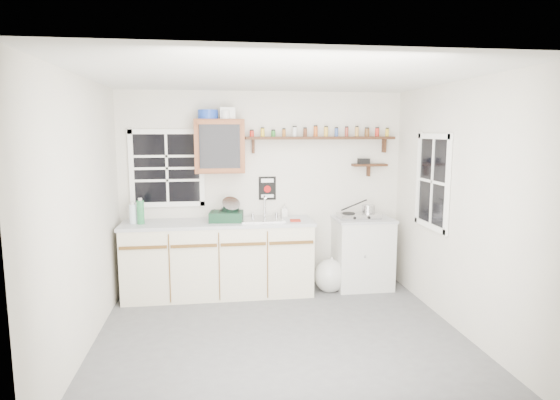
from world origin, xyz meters
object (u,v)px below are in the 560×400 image
(right_cabinet, at_px, (362,252))
(upper_cabinet, at_px, (220,146))
(spice_shelf, at_px, (321,137))
(hotplate, at_px, (358,216))
(dish_rack, at_px, (228,213))
(main_cabinet, at_px, (219,258))

(right_cabinet, bearing_deg, upper_cabinet, 176.24)
(upper_cabinet, distance_m, spice_shelf, 1.29)
(hotplate, bearing_deg, dish_rack, 179.74)
(hotplate, bearing_deg, upper_cabinet, 174.81)
(upper_cabinet, distance_m, hotplate, 1.95)
(hotplate, bearing_deg, main_cabinet, 179.56)
(main_cabinet, distance_m, hotplate, 1.83)
(spice_shelf, xyz_separation_m, dish_rack, (-1.20, -0.22, -0.92))
(main_cabinet, xyz_separation_m, right_cabinet, (1.83, 0.03, -0.01))
(main_cabinet, distance_m, right_cabinet, 1.84)
(upper_cabinet, bearing_deg, hotplate, -4.57)
(right_cabinet, xyz_separation_m, hotplate, (-0.07, -0.02, 0.49))
(spice_shelf, distance_m, dish_rack, 1.52)
(dish_rack, distance_m, hotplate, 1.65)
(dish_rack, relative_size, hotplate, 0.83)
(dish_rack, bearing_deg, main_cabinet, -175.20)
(main_cabinet, height_order, right_cabinet, main_cabinet)
(main_cabinet, xyz_separation_m, upper_cabinet, (0.03, 0.14, 1.36))
(main_cabinet, distance_m, upper_cabinet, 1.37)
(spice_shelf, relative_size, hotplate, 3.69)
(upper_cabinet, xyz_separation_m, hotplate, (1.73, -0.14, -0.88))
(upper_cabinet, xyz_separation_m, dish_rack, (0.08, -0.15, -0.81))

